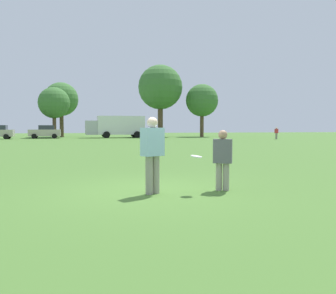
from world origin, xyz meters
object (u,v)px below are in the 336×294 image
at_px(frisbee, 196,157).
at_px(player_thrower, 152,151).
at_px(box_truck, 116,126).
at_px(bystander_far_jogger, 155,132).
at_px(parked_car_mid_right, 45,132).
at_px(bystander_sideline_watcher, 276,132).
at_px(player_defender, 223,157).
at_px(traffic_cone, 228,151).

bearing_deg(frisbee, player_thrower, 168.37).
xyz_separation_m(frisbee, box_truck, (1.05, 43.07, 0.88)).
bearing_deg(bystander_far_jogger, player_thrower, -100.28).
distance_m(player_thrower, bystander_far_jogger, 31.49).
height_order(parked_car_mid_right, bystander_sideline_watcher, parked_car_mid_right).
relative_size(player_defender, bystander_far_jogger, 0.88).
height_order(player_thrower, player_defender, player_thrower).
height_order(parked_car_mid_right, box_truck, box_truck).
height_order(frisbee, traffic_cone, frisbee).
xyz_separation_m(parked_car_mid_right, bystander_far_jogger, (13.42, -10.96, 0.03)).
bearing_deg(player_thrower, frisbee, -11.63).
distance_m(box_truck, bystander_sideline_watcher, 22.48).
height_order(bystander_sideline_watcher, bystander_far_jogger, bystander_far_jogger).
xyz_separation_m(frisbee, bystander_sideline_watcher, (20.88, 32.51, -0.01)).
bearing_deg(traffic_cone, player_defender, -113.08).
xyz_separation_m(player_defender, frisbee, (-0.75, -0.24, 0.05)).
height_order(traffic_cone, box_truck, box_truck).
relative_size(player_thrower, box_truck, 0.21).
bearing_deg(box_truck, player_thrower, -92.75).
distance_m(bystander_sideline_watcher, bystander_far_jogger, 16.32).
bearing_deg(player_thrower, traffic_cone, 58.91).
bearing_deg(bystander_sideline_watcher, parked_car_mid_right, 162.00).
height_order(player_thrower, frisbee, player_thrower).
bearing_deg(player_thrower, box_truck, 87.25).
relative_size(player_defender, bystander_sideline_watcher, 0.97).
bearing_deg(bystander_far_jogger, box_truck, 106.70).
bearing_deg(bystander_far_jogger, bystander_sideline_watcher, 4.61).
distance_m(frisbee, box_truck, 43.09).
height_order(frisbee, bystander_far_jogger, bystander_far_jogger).
bearing_deg(frisbee, traffic_cone, 63.87).
height_order(player_defender, frisbee, player_defender).
height_order(parked_car_mid_right, bystander_far_jogger, parked_car_mid_right).
distance_m(player_thrower, traffic_cone, 11.51).
bearing_deg(frisbee, player_defender, 17.86).
height_order(frisbee, bystander_sideline_watcher, bystander_sideline_watcher).
bearing_deg(bystander_sideline_watcher, traffic_cone, -125.39).
bearing_deg(traffic_cone, frisbee, -116.13).
bearing_deg(frisbee, bystander_far_jogger, 81.58).
bearing_deg(bystander_far_jogger, traffic_cone, -89.17).
bearing_deg(box_truck, bystander_sideline_watcher, -28.05).
distance_m(player_defender, parked_car_mid_right, 42.99).
relative_size(traffic_cone, box_truck, 0.06).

